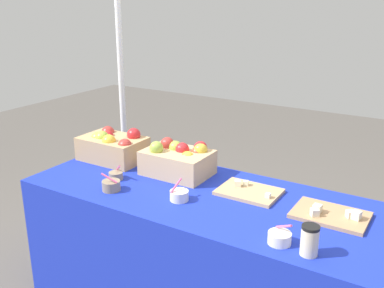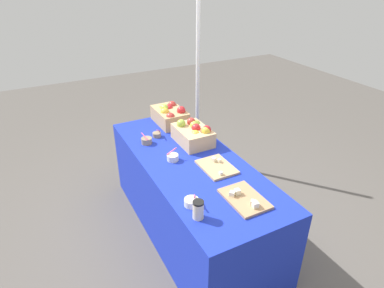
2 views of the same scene
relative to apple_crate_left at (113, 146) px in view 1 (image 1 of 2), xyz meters
The scene contains 11 objects.
table 0.87m from the apple_crate_left, 10.87° to the right, with size 1.90×0.76×0.74m, color #192DB7.
apple_crate_left is the anchor object (origin of this frame).
apple_crate_middle 0.47m from the apple_crate_left, ahead, with size 0.37×0.26×0.20m.
cutting_board_front 0.93m from the apple_crate_left, ahead, with size 0.31×0.23×0.05m.
cutting_board_back 1.36m from the apple_crate_left, ahead, with size 0.33×0.23×0.06m.
sample_bowl_near 1.30m from the apple_crate_left, 17.84° to the right, with size 0.10×0.10×0.10m.
sample_bowl_mid 0.72m from the apple_crate_left, 22.22° to the right, with size 0.09×0.09×0.10m.
sample_bowl_far 0.32m from the apple_crate_left, 46.11° to the right, with size 0.09×0.08×0.09m.
sample_bowl_extra 0.47m from the apple_crate_left, 50.11° to the right, with size 0.10×0.10×0.10m.
coffee_cup 1.43m from the apple_crate_left, 17.02° to the right, with size 0.07×0.07×0.13m.
tent_pole 0.60m from the apple_crate_left, 123.31° to the left, with size 0.04×0.04×1.90m, color white.
Camera 1 is at (1.05, -1.82, 1.70)m, focal length 41.76 mm.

